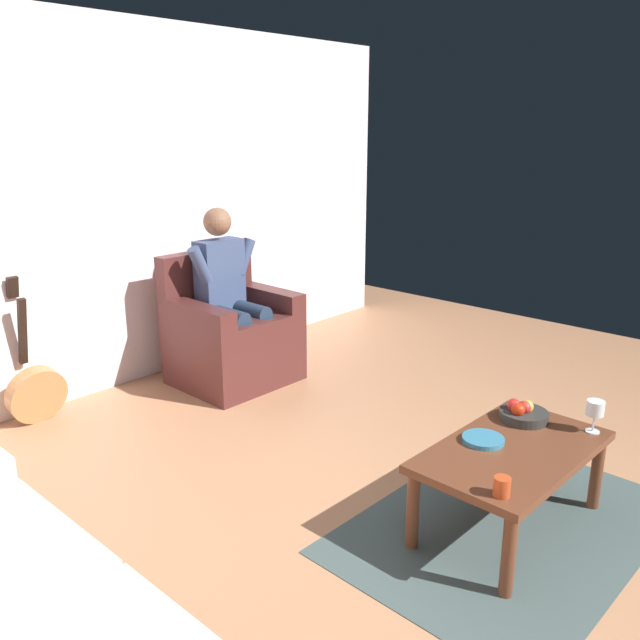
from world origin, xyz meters
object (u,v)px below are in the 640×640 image
Objects in this scene: decorative_dish at (483,440)px; candle_jar at (502,487)px; armchair at (231,337)px; guitar at (36,390)px; person_seated at (230,290)px; fruit_bowl at (523,413)px; coffee_table at (512,459)px; wine_glass_near at (595,410)px.

candle_jar is at bearing 37.31° from decorative_dish.
armchair is 1.42m from guitar.
person_seated is 15.70× the size of candle_jar.
armchair is at bearing -100.12° from decorative_dish.
armchair is 1.01× the size of guitar.
armchair is 11.68× the size of candle_jar.
armchair is at bearing -90.00° from person_seated.
candle_jar is (-0.55, 3.04, 0.25)m from guitar.
armchair is 2.77m from candle_jar.
decorative_dish is (-0.94, 2.74, 0.22)m from guitar.
fruit_bowl is (0.06, 2.39, 0.12)m from armchair.
fruit_bowl is (-0.32, -0.11, 0.10)m from coffee_table.
wine_glass_near is 1.99× the size of candle_jar.
coffee_table is at bearing 108.78° from guitar.
coffee_table is at bearing -27.50° from wine_glass_near.
guitar is (0.98, -2.88, -0.14)m from coffee_table.
decorative_dish is at bearing 80.78° from person_seated.
person_seated reaches higher than coffee_table.
decorative_dish is (0.42, 2.36, 0.09)m from armchair.
candle_jar is (0.43, 0.16, 0.10)m from coffee_table.
guitar is 11.61× the size of candle_jar.
person_seated is 2.40m from decorative_dish.
candle_jar reaches higher than coffee_table.
armchair is at bearing 164.07° from guitar.
guitar is at bearing -71.22° from coffee_table.
guitar is at bearing -65.71° from wine_glass_near.
armchair is 3.95× the size of fruit_bowl.
person_seated reaches higher than candle_jar.
armchair is 0.74× the size of person_seated.
fruit_bowl is at bearing 89.46° from person_seated.
wine_glass_near is 0.67× the size of fruit_bowl.
armchair is 0.37m from person_seated.
coffee_table is 1.06× the size of guitar.
guitar is at bearing -64.97° from fruit_bowl.
wine_glass_near reaches higher than coffee_table.
decorative_dish is at bearing -72.62° from coffee_table.
person_seated is at bearing -98.65° from coffee_table.
person_seated reaches higher than wine_glass_near.
person_seated reaches higher than fruit_bowl.
coffee_table is 3.05m from guitar.
fruit_bowl is at bearing 115.03° from guitar.
armchair is 2.52m from coffee_table.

